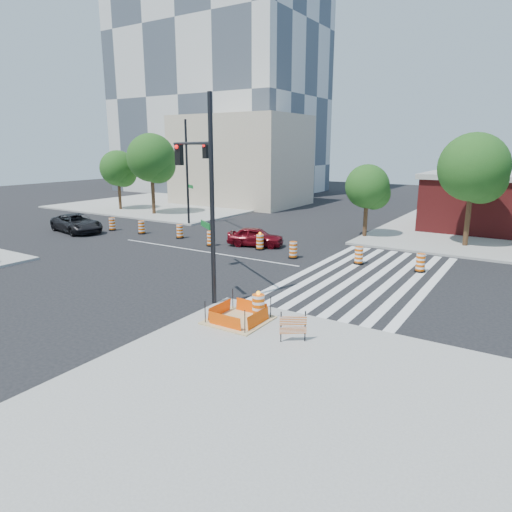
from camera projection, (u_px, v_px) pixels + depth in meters
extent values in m
plane|color=black|center=(203.00, 251.00, 29.64)|extent=(120.00, 120.00, 0.00)
cube|color=gray|center=(180.00, 203.00, 53.77)|extent=(22.00, 22.00, 0.15)
cube|color=silver|center=(312.00, 268.00, 25.57)|extent=(0.45, 13.50, 0.01)
cube|color=silver|center=(327.00, 271.00, 25.10)|extent=(0.45, 13.50, 0.01)
cube|color=silver|center=(342.00, 273.00, 24.63)|extent=(0.45, 13.50, 0.01)
cube|color=silver|center=(358.00, 275.00, 24.16)|extent=(0.45, 13.50, 0.01)
cube|color=silver|center=(375.00, 278.00, 23.69)|extent=(0.45, 13.50, 0.01)
cube|color=silver|center=(392.00, 281.00, 23.22)|extent=(0.45, 13.50, 0.01)
cube|color=silver|center=(410.00, 283.00, 22.75)|extent=(0.45, 13.50, 0.01)
cube|color=silver|center=(429.00, 286.00, 22.28)|extent=(0.45, 13.50, 0.01)
cube|color=silver|center=(203.00, 251.00, 29.64)|extent=(14.00, 0.12, 0.01)
cube|color=tan|center=(239.00, 320.00, 17.53)|extent=(2.20, 2.20, 0.05)
cube|color=#F14D04|center=(225.00, 322.00, 16.73)|extent=(1.44, 0.02, 0.55)
cube|color=#F14D04|center=(251.00, 307.00, 18.20)|extent=(1.44, 0.02, 0.55)
cube|color=#F14D04|center=(220.00, 310.00, 17.94)|extent=(0.02, 1.44, 0.55)
cube|color=#F14D04|center=(258.00, 319.00, 17.00)|extent=(0.02, 1.44, 0.55)
cylinder|color=black|center=(205.00, 312.00, 17.16)|extent=(0.04, 0.04, 0.90)
cylinder|color=black|center=(245.00, 322.00, 16.22)|extent=(0.04, 0.04, 0.90)
cylinder|color=black|center=(233.00, 299.00, 18.63)|extent=(0.04, 0.04, 0.90)
cylinder|color=black|center=(271.00, 307.00, 17.69)|extent=(0.04, 0.04, 0.90)
cube|color=silver|center=(218.00, 31.00, 64.72)|extent=(28.00, 18.00, 45.00)
cube|color=tan|center=(241.00, 161.00, 52.75)|extent=(14.00, 10.00, 10.00)
imported|color=#5B0710|center=(256.00, 237.00, 31.08)|extent=(4.12, 2.60, 1.31)
imported|color=black|center=(77.00, 223.00, 36.10)|extent=(5.54, 3.39, 1.44)
cylinder|color=black|center=(212.00, 203.00, 18.53)|extent=(0.19, 0.19, 8.59)
cylinder|color=black|center=(190.00, 143.00, 20.86)|extent=(5.35, 3.80, 0.13)
cube|color=black|center=(179.00, 154.00, 23.01)|extent=(0.34, 0.30, 1.07)
sphere|color=#FF0C0C|center=(176.00, 147.00, 22.78)|extent=(0.19, 0.19, 0.19)
cube|color=#0C591E|center=(205.00, 225.00, 19.75)|extent=(1.08, 0.77, 0.27)
cylinder|color=black|center=(187.00, 173.00, 38.46)|extent=(0.19, 0.19, 8.66)
cylinder|color=black|center=(197.00, 143.00, 34.99)|extent=(5.41, 3.81, 0.13)
cube|color=black|center=(205.00, 151.00, 33.08)|extent=(0.35, 0.30, 1.08)
sphere|color=#FF0C0C|center=(204.00, 146.00, 32.84)|extent=(0.19, 0.19, 0.19)
cube|color=#0C591E|center=(191.00, 187.00, 37.75)|extent=(1.09, 0.78, 0.27)
cylinder|color=black|center=(258.00, 319.00, 17.57)|extent=(0.60, 0.60, 0.10)
cylinder|color=#DE5304|center=(258.00, 307.00, 17.45)|extent=(0.48, 0.48, 0.95)
sphere|color=#FF990C|center=(258.00, 293.00, 17.32)|extent=(0.16, 0.16, 0.16)
cube|color=#DE5304|center=(293.00, 321.00, 15.50)|extent=(0.78, 0.58, 0.31)
cube|color=#DE5304|center=(293.00, 330.00, 15.58)|extent=(0.78, 0.58, 0.24)
cylinder|color=black|center=(281.00, 327.00, 15.53)|extent=(0.04, 0.04, 1.09)
cylinder|color=black|center=(305.00, 326.00, 15.58)|extent=(0.04, 0.04, 1.09)
cylinder|color=#382314|center=(119.00, 192.00, 47.98)|extent=(0.31, 0.31, 3.92)
sphere|color=#184112|center=(118.00, 168.00, 47.40)|extent=(3.67, 3.67, 3.67)
sphere|color=#184112|center=(124.00, 174.00, 47.53)|extent=(2.69, 2.69, 2.69)
sphere|color=#184112|center=(114.00, 172.00, 47.53)|extent=(2.45, 2.45, 2.45)
cylinder|color=#382314|center=(153.00, 190.00, 44.63)|extent=(0.34, 0.34, 4.94)
sphere|color=#184112|center=(151.00, 158.00, 43.90)|extent=(4.63, 4.63, 4.63)
sphere|color=#184112|center=(158.00, 166.00, 44.07)|extent=(3.40, 3.40, 3.40)
sphere|color=#184112|center=(147.00, 163.00, 44.06)|extent=(3.09, 3.09, 3.09)
cylinder|color=#382314|center=(366.00, 215.00, 33.64)|extent=(0.30, 0.30, 3.39)
sphere|color=#184112|center=(367.00, 186.00, 33.14)|extent=(3.18, 3.18, 3.18)
sphere|color=#184112|center=(374.00, 194.00, 33.25)|extent=(2.33, 2.33, 2.33)
sphere|color=#184112|center=(361.00, 191.00, 33.26)|extent=(2.12, 2.12, 2.12)
cylinder|color=#382314|center=(468.00, 213.00, 30.28)|extent=(0.34, 0.34, 4.75)
sphere|color=#184112|center=(473.00, 167.00, 29.58)|extent=(4.45, 4.45, 4.45)
sphere|color=#184112|center=(482.00, 179.00, 29.74)|extent=(3.26, 3.26, 3.26)
sphere|color=#184112|center=(465.00, 174.00, 29.73)|extent=(2.97, 2.97, 2.97)
cylinder|color=black|center=(113.00, 230.00, 36.96)|extent=(0.60, 0.60, 0.10)
cylinder|color=#DE5304|center=(112.00, 224.00, 36.85)|extent=(0.48, 0.48, 0.95)
cylinder|color=black|center=(142.00, 233.00, 35.56)|extent=(0.60, 0.60, 0.10)
cylinder|color=#DE5304|center=(142.00, 227.00, 35.44)|extent=(0.48, 0.48, 0.95)
cylinder|color=black|center=(180.00, 238.00, 33.89)|extent=(0.60, 0.60, 0.10)
cylinder|color=#DE5304|center=(180.00, 231.00, 33.77)|extent=(0.48, 0.48, 0.95)
cylinder|color=black|center=(211.00, 245.00, 31.29)|extent=(0.60, 0.60, 0.10)
cylinder|color=#DE5304|center=(211.00, 238.00, 31.17)|extent=(0.48, 0.48, 0.95)
cylinder|color=black|center=(260.00, 249.00, 30.16)|extent=(0.60, 0.60, 0.10)
cylinder|color=#DE5304|center=(260.00, 242.00, 30.04)|extent=(0.48, 0.48, 0.95)
sphere|color=#FF990C|center=(260.00, 233.00, 29.91)|extent=(0.16, 0.16, 0.16)
cylinder|color=black|center=(293.00, 257.00, 27.88)|extent=(0.60, 0.60, 0.10)
cylinder|color=#DE5304|center=(293.00, 249.00, 27.76)|extent=(0.48, 0.48, 0.95)
cylinder|color=black|center=(358.00, 263.00, 26.50)|extent=(0.60, 0.60, 0.10)
cylinder|color=#DE5304|center=(359.00, 255.00, 26.38)|extent=(0.48, 0.48, 0.95)
cylinder|color=black|center=(420.00, 271.00, 24.82)|extent=(0.60, 0.60, 0.10)
cylinder|color=#DE5304|center=(421.00, 262.00, 24.70)|extent=(0.48, 0.48, 0.95)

